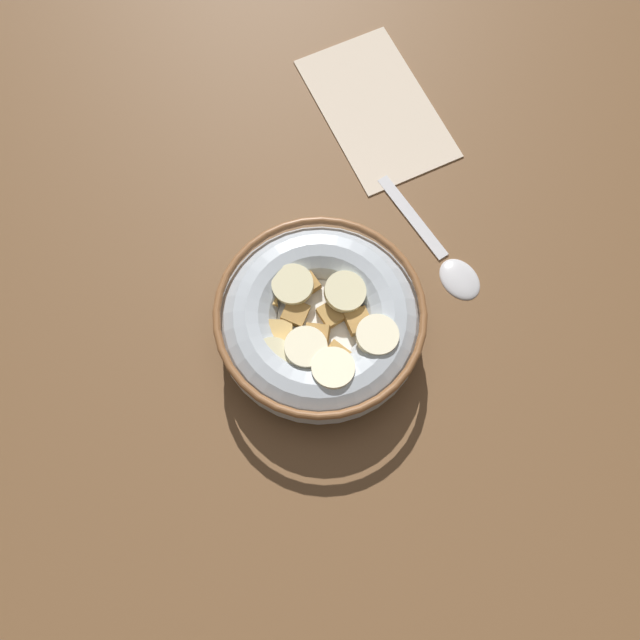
# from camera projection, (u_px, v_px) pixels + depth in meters

# --- Properties ---
(ground_plane) EXTENTS (1.29, 1.29, 0.02)m
(ground_plane) POSITION_uv_depth(u_px,v_px,m) (320.00, 336.00, 0.56)
(ground_plane) COLOR brown
(cereal_bowl) EXTENTS (0.16, 0.16, 0.05)m
(cereal_bowl) POSITION_uv_depth(u_px,v_px,m) (320.00, 322.00, 0.53)
(cereal_bowl) COLOR #B2BCC6
(cereal_bowl) RESTS_ON ground_plane
(spoon) EXTENTS (0.13, 0.05, 0.01)m
(spoon) POSITION_uv_depth(u_px,v_px,m) (447.00, 259.00, 0.57)
(spoon) COLOR silver
(spoon) RESTS_ON ground_plane
(folded_napkin) EXTENTS (0.16, 0.10, 0.00)m
(folded_napkin) POSITION_uv_depth(u_px,v_px,m) (376.00, 107.00, 0.62)
(folded_napkin) COLOR beige
(folded_napkin) RESTS_ON ground_plane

